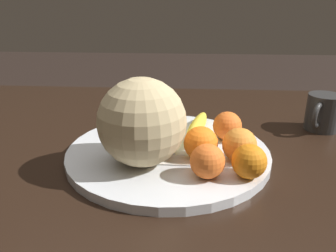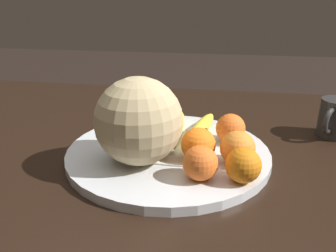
{
  "view_description": "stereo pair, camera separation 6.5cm",
  "coord_description": "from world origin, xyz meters",
  "px_view_note": "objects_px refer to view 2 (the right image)",
  "views": [
    {
      "loc": [
        -0.02,
        -0.61,
        1.01
      ],
      "look_at": [
        -0.06,
        -0.0,
        0.78
      ],
      "focal_mm": 35.0,
      "sensor_mm": 36.0,
      "label": 1
    },
    {
      "loc": [
        0.05,
        -0.6,
        1.01
      ],
      "look_at": [
        -0.06,
        -0.0,
        0.78
      ],
      "focal_mm": 35.0,
      "sensor_mm": 36.0,
      "label": 2
    }
  ],
  "objects_px": {
    "fruit_bowl": "(168,152)",
    "orange_front_right": "(238,148)",
    "banana_bunch": "(176,127)",
    "orange_back_left": "(200,163)",
    "orange_mid_center": "(243,165)",
    "orange_back_right": "(198,145)",
    "produce_tag": "(171,161)",
    "kitchen_table": "(196,189)",
    "melon": "(139,121)",
    "orange_front_left": "(230,128)"
  },
  "relations": [
    {
      "from": "kitchen_table",
      "to": "orange_front_right",
      "type": "relative_size",
      "value": 25.69
    },
    {
      "from": "orange_mid_center",
      "to": "produce_tag",
      "type": "distance_m",
      "value": 0.14
    },
    {
      "from": "fruit_bowl",
      "to": "produce_tag",
      "type": "height_order",
      "value": "produce_tag"
    },
    {
      "from": "fruit_bowl",
      "to": "orange_mid_center",
      "type": "xyz_separation_m",
      "value": [
        0.15,
        -0.11,
        0.04
      ]
    },
    {
      "from": "orange_mid_center",
      "to": "produce_tag",
      "type": "height_order",
      "value": "orange_mid_center"
    },
    {
      "from": "melon",
      "to": "orange_front_left",
      "type": "distance_m",
      "value": 0.21
    },
    {
      "from": "kitchen_table",
      "to": "orange_front_left",
      "type": "xyz_separation_m",
      "value": [
        0.06,
        0.06,
        0.12
      ]
    },
    {
      "from": "orange_front_right",
      "to": "produce_tag",
      "type": "distance_m",
      "value": 0.13
    },
    {
      "from": "orange_front_right",
      "to": "orange_front_left",
      "type": "bearing_deg",
      "value": 97.11
    },
    {
      "from": "kitchen_table",
      "to": "fruit_bowl",
      "type": "relative_size",
      "value": 4.04
    },
    {
      "from": "orange_front_right",
      "to": "orange_mid_center",
      "type": "distance_m",
      "value": 0.06
    },
    {
      "from": "melon",
      "to": "orange_front_right",
      "type": "relative_size",
      "value": 2.5
    },
    {
      "from": "orange_front_left",
      "to": "orange_back_right",
      "type": "distance_m",
      "value": 0.12
    },
    {
      "from": "kitchen_table",
      "to": "orange_mid_center",
      "type": "relative_size",
      "value": 27.7
    },
    {
      "from": "kitchen_table",
      "to": "orange_front_right",
      "type": "bearing_deg",
      "value": -30.35
    },
    {
      "from": "kitchen_table",
      "to": "produce_tag",
      "type": "height_order",
      "value": "produce_tag"
    },
    {
      "from": "orange_mid_center",
      "to": "orange_back_right",
      "type": "bearing_deg",
      "value": 141.74
    },
    {
      "from": "produce_tag",
      "to": "melon",
      "type": "bearing_deg",
      "value": -169.59
    },
    {
      "from": "fruit_bowl",
      "to": "produce_tag",
      "type": "distance_m",
      "value": 0.06
    },
    {
      "from": "banana_bunch",
      "to": "orange_mid_center",
      "type": "bearing_deg",
      "value": -144.88
    },
    {
      "from": "banana_bunch",
      "to": "orange_front_right",
      "type": "relative_size",
      "value": 3.28
    },
    {
      "from": "fruit_bowl",
      "to": "orange_back_left",
      "type": "relative_size",
      "value": 6.85
    },
    {
      "from": "orange_back_left",
      "to": "orange_back_right",
      "type": "distance_m",
      "value": 0.07
    },
    {
      "from": "melon",
      "to": "banana_bunch",
      "type": "relative_size",
      "value": 0.76
    },
    {
      "from": "orange_mid_center",
      "to": "banana_bunch",
      "type": "bearing_deg",
      "value": 127.53
    },
    {
      "from": "kitchen_table",
      "to": "melon",
      "type": "distance_m",
      "value": 0.21
    },
    {
      "from": "orange_back_left",
      "to": "fruit_bowl",
      "type": "bearing_deg",
      "value": 124.28
    },
    {
      "from": "produce_tag",
      "to": "orange_front_left",
      "type": "bearing_deg",
      "value": 47.43
    },
    {
      "from": "fruit_bowl",
      "to": "produce_tag",
      "type": "xyz_separation_m",
      "value": [
        0.02,
        -0.05,
        0.01
      ]
    },
    {
      "from": "orange_front_left",
      "to": "orange_back_left",
      "type": "xyz_separation_m",
      "value": [
        -0.05,
        -0.17,
        -0.0
      ]
    },
    {
      "from": "banana_bunch",
      "to": "orange_back_right",
      "type": "bearing_deg",
      "value": -155.58
    },
    {
      "from": "orange_mid_center",
      "to": "orange_back_left",
      "type": "bearing_deg",
      "value": -176.3
    },
    {
      "from": "banana_bunch",
      "to": "produce_tag",
      "type": "xyz_separation_m",
      "value": [
        0.01,
        -0.13,
        -0.02
      ]
    },
    {
      "from": "orange_front_right",
      "to": "orange_mid_center",
      "type": "relative_size",
      "value": 1.08
    },
    {
      "from": "melon",
      "to": "orange_front_right",
      "type": "xyz_separation_m",
      "value": [
        0.18,
        0.02,
        -0.05
      ]
    },
    {
      "from": "melon",
      "to": "orange_back_right",
      "type": "xyz_separation_m",
      "value": [
        0.11,
        0.02,
        -0.05
      ]
    },
    {
      "from": "orange_back_left",
      "to": "banana_bunch",
      "type": "bearing_deg",
      "value": 110.54
    },
    {
      "from": "kitchen_table",
      "to": "orange_back_right",
      "type": "height_order",
      "value": "orange_back_right"
    },
    {
      "from": "kitchen_table",
      "to": "orange_back_right",
      "type": "distance_m",
      "value": 0.13
    },
    {
      "from": "orange_mid_center",
      "to": "orange_back_right",
      "type": "distance_m",
      "value": 0.1
    },
    {
      "from": "melon",
      "to": "banana_bunch",
      "type": "distance_m",
      "value": 0.16
    },
    {
      "from": "fruit_bowl",
      "to": "orange_front_right",
      "type": "xyz_separation_m",
      "value": [
        0.14,
        -0.04,
        0.04
      ]
    },
    {
      "from": "orange_back_left",
      "to": "orange_front_right",
      "type": "bearing_deg",
      "value": 46.66
    },
    {
      "from": "orange_back_right",
      "to": "produce_tag",
      "type": "height_order",
      "value": "orange_back_right"
    },
    {
      "from": "fruit_bowl",
      "to": "melon",
      "type": "height_order",
      "value": "melon"
    },
    {
      "from": "fruit_bowl",
      "to": "orange_back_left",
      "type": "xyz_separation_m",
      "value": [
        0.07,
        -0.11,
        0.04
      ]
    },
    {
      "from": "orange_mid_center",
      "to": "orange_front_right",
      "type": "bearing_deg",
      "value": 97.61
    },
    {
      "from": "banana_bunch",
      "to": "orange_front_left",
      "type": "relative_size",
      "value": 3.4
    },
    {
      "from": "banana_bunch",
      "to": "orange_front_right",
      "type": "bearing_deg",
      "value": -135.01
    },
    {
      "from": "banana_bunch",
      "to": "orange_front_right",
      "type": "distance_m",
      "value": 0.18
    }
  ]
}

